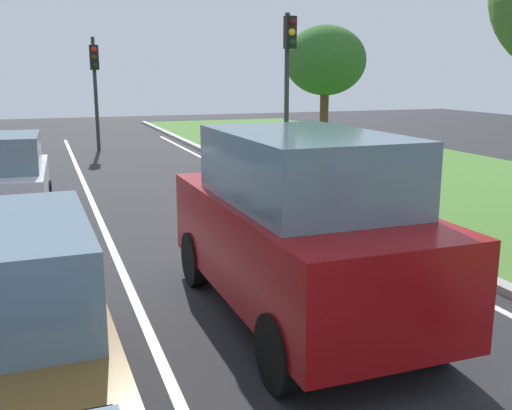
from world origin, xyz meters
The scene contains 10 objects.
ground_plane centered at (0.00, 14.00, 0.00)m, with size 60.00×60.00×0.00m, color #262628.
lane_line_center centered at (-0.70, 14.00, 0.00)m, with size 0.12×32.00×0.01m, color silver.
lane_line_right_edge centered at (3.60, 14.00, 0.00)m, with size 0.12×32.00×0.01m, color silver.
grass_verge_right centered at (8.50, 14.00, 0.03)m, with size 9.00×48.00×0.06m, color #47752D.
curb_right centered at (4.10, 14.00, 0.06)m, with size 0.24×48.00×0.12m, color #9E9B93.
car_suv_ahead centered at (1.10, 8.44, 1.17)m, with size 2.01×4.52×2.28m.
car_hatchback_far centered at (-2.48, 14.71, 0.88)m, with size 1.84×3.76×1.78m.
traffic_light_near_right centered at (5.19, 18.48, 3.20)m, with size 0.32×0.50×4.61m.
traffic_light_far_median centered at (0.36, 25.62, 2.84)m, with size 0.32×0.50×4.24m.
tree_roadside_far centered at (8.27, 22.30, 3.35)m, with size 2.96×2.96×4.63m.
Camera 1 is at (-1.70, 2.22, 2.93)m, focal length 41.63 mm.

